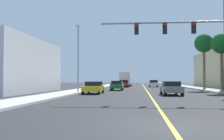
{
  "coord_description": "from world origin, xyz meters",
  "views": [
    {
      "loc": [
        -1.05,
        -8.99,
        1.56
      ],
      "look_at": [
        -4.08,
        20.66,
        2.65
      ],
      "focal_mm": 42.8,
      "sensor_mm": 36.0,
      "label": 1
    }
  ],
  "objects": [
    {
      "name": "car_yellow",
      "position": [
        -6.11,
        20.32,
        0.71
      ],
      "size": [
        1.94,
        4.5,
        1.36
      ],
      "rotation": [
        0.0,
        0.0,
        3.15
      ],
      "color": "gold",
      "rests_on": "ground"
    },
    {
      "name": "palm_far",
      "position": [
        8.54,
        31.66,
        6.86
      ],
      "size": [
        2.77,
        2.77,
        8.23
      ],
      "color": "brown",
      "rests_on": "sidewalk_right"
    },
    {
      "name": "ground",
      "position": [
        0.0,
        42.0,
        0.0
      ],
      "size": [
        192.0,
        192.0,
        0.0
      ],
      "primitive_type": "plane",
      "color": "#2D2D30"
    },
    {
      "name": "street_lamp",
      "position": [
        -8.24,
        21.88,
        4.54
      ],
      "size": [
        0.56,
        0.28,
        7.94
      ],
      "color": "gray",
      "rests_on": "sidewalk_left"
    },
    {
      "name": "car_green",
      "position": [
        -4.27,
        29.81,
        0.74
      ],
      "size": [
        1.73,
        3.82,
        1.4
      ],
      "rotation": [
        0.0,
        0.0,
        0.0
      ],
      "color": "#196638",
      "rests_on": "ground"
    },
    {
      "name": "sidewalk_right",
      "position": [
        9.25,
        42.0,
        0.07
      ],
      "size": [
        3.01,
        168.0,
        0.15
      ],
      "primitive_type": "cube",
      "color": "#9E9B93",
      "rests_on": "ground"
    },
    {
      "name": "palm_mid",
      "position": [
        8.81,
        24.13,
        5.78
      ],
      "size": [
        2.44,
        2.44,
        6.99
      ],
      "color": "brown",
      "rests_on": "sidewalk_right"
    },
    {
      "name": "car_red",
      "position": [
        -4.17,
        45.63,
        0.78
      ],
      "size": [
        1.95,
        3.85,
        1.51
      ],
      "rotation": [
        0.0,
        0.0,
        0.01
      ],
      "color": "red",
      "rests_on": "ground"
    },
    {
      "name": "car_gray",
      "position": [
        2.17,
        18.57,
        0.74
      ],
      "size": [
        1.94,
        4.54,
        1.4
      ],
      "rotation": [
        0.0,
        0.0,
        0.03
      ],
      "color": "slate",
      "rests_on": "ground"
    },
    {
      "name": "delivery_truck",
      "position": [
        -4.16,
        53.25,
        1.72
      ],
      "size": [
        2.55,
        8.43,
        3.26
      ],
      "rotation": [
        0.0,
        0.0,
        -0.02
      ],
      "color": "#194799",
      "rests_on": "ground"
    },
    {
      "name": "lane_marking_center",
      "position": [
        0.0,
        42.0,
        0.0
      ],
      "size": [
        0.16,
        144.0,
        0.01
      ],
      "primitive_type": "cube",
      "color": "yellow",
      "rests_on": "ground"
    },
    {
      "name": "sidewalk_left",
      "position": [
        -9.25,
        42.0,
        0.07
      ],
      "size": [
        3.01,
        168.0,
        0.15
      ],
      "primitive_type": "cube",
      "color": "beige",
      "rests_on": "ground"
    },
    {
      "name": "traffic_signal_mast",
      "position": [
        3.88,
        11.22,
        4.83
      ],
      "size": [
        12.21,
        0.36,
        6.17
      ],
      "color": "gray",
      "rests_on": "sidewalk_right"
    },
    {
      "name": "car_white",
      "position": [
        1.97,
        48.85,
        0.77
      ],
      "size": [
        1.94,
        4.24,
        1.5
      ],
      "rotation": [
        0.0,
        0.0,
        -0.01
      ],
      "color": "white",
      "rests_on": "ground"
    }
  ]
}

